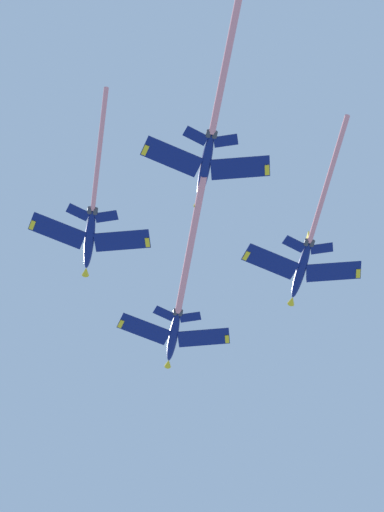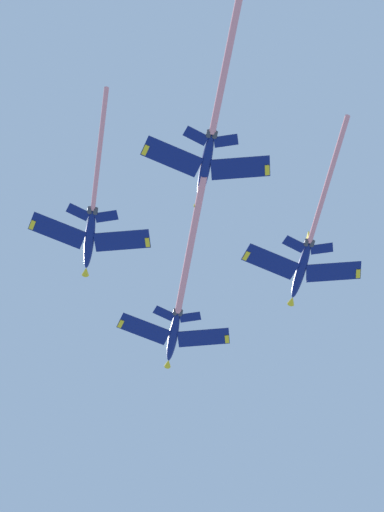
% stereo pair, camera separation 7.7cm
% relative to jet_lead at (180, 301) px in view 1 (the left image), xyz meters
% --- Properties ---
extents(jet_lead, '(28.00, 33.00, 13.10)m').
position_rel_jet_lead_xyz_m(jet_lead, '(0.00, 0.00, 0.00)').
color(jet_lead, navy).
extents(jet_left_wing, '(24.29, 27.95, 10.44)m').
position_rel_jet_lead_xyz_m(jet_left_wing, '(5.43, 20.18, -3.59)').
color(jet_left_wing, navy).
extents(jet_right_wing, '(25.40, 29.06, 11.34)m').
position_rel_jet_lead_xyz_m(jet_right_wing, '(-23.25, -0.15, -3.60)').
color(jet_right_wing, navy).
extents(jet_slot, '(25.91, 29.78, 11.53)m').
position_rel_jet_lead_xyz_m(jet_slot, '(-19.10, 25.81, -9.32)').
color(jet_slot, navy).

